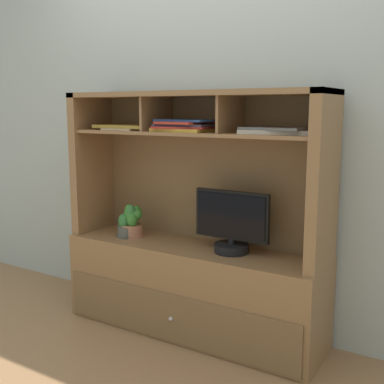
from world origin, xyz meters
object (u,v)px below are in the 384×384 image
(magazine_stack_centre, at_px, (128,127))
(magazine_stack_right, at_px, (276,131))
(media_console, at_px, (193,261))
(potted_orchid, at_px, (127,225))
(potted_fern, at_px, (132,222))
(tv_monitor, at_px, (231,226))
(magazine_stack_left, at_px, (185,126))

(magazine_stack_centre, xyz_separation_m, magazine_stack_right, (0.99, -0.00, 0.00))
(media_console, height_order, magazine_stack_right, media_console)
(media_console, distance_m, potted_orchid, 0.50)
(potted_orchid, height_order, magazine_stack_right, magazine_stack_right)
(potted_fern, relative_size, magazine_stack_right, 0.54)
(potted_orchid, distance_m, magazine_stack_right, 1.16)
(magazine_stack_centre, height_order, magazine_stack_right, magazine_stack_right)
(media_console, relative_size, magazine_stack_centre, 4.02)
(tv_monitor, xyz_separation_m, potted_fern, (-0.70, -0.02, -0.06))
(media_console, xyz_separation_m, tv_monitor, (0.26, -0.01, 0.26))
(potted_orchid, distance_m, magazine_stack_left, 0.77)
(magazine_stack_right, bearing_deg, potted_orchid, -177.38)
(potted_orchid, bearing_deg, media_console, 6.21)
(magazine_stack_left, xyz_separation_m, magazine_stack_right, (0.54, 0.04, -0.01))
(potted_fern, bearing_deg, magazine_stack_centre, 143.74)
(potted_fern, bearing_deg, media_console, 3.98)
(media_console, relative_size, tv_monitor, 3.58)
(media_console, bearing_deg, magazine_stack_left, -117.68)
(media_console, relative_size, magazine_stack_right, 4.13)
(magazine_stack_left, bearing_deg, potted_fern, 178.09)
(potted_orchid, xyz_separation_m, magazine_stack_centre, (-0.01, 0.05, 0.62))
(magazine_stack_centre, bearing_deg, tv_monitor, -0.64)
(magazine_stack_left, bearing_deg, potted_orchid, -179.24)
(magazine_stack_left, height_order, magazine_stack_right, magazine_stack_left)
(potted_orchid, xyz_separation_m, potted_fern, (0.02, 0.02, 0.02))
(potted_fern, distance_m, magazine_stack_left, 0.74)
(potted_fern, height_order, magazine_stack_centre, magazine_stack_centre)
(tv_monitor, bearing_deg, potted_orchid, -177.00)
(tv_monitor, bearing_deg, magazine_stack_right, 1.51)
(potted_fern, bearing_deg, magazine_stack_left, -1.91)
(tv_monitor, relative_size, magazine_stack_right, 1.15)
(magazine_stack_left, xyz_separation_m, magazine_stack_centre, (-0.45, 0.04, -0.02))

